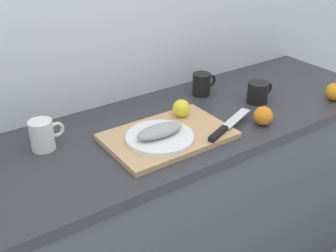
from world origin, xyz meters
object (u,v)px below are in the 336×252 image
(cutting_board, at_px, (168,136))
(coffee_mug_0, at_px, (43,135))
(coffee_mug_2, at_px, (258,92))
(coffee_mug_1, at_px, (202,84))
(chef_knife, at_px, (225,128))
(fish_fillet, at_px, (160,131))
(orange_0, at_px, (335,92))
(lemon_0, at_px, (181,108))
(white_plate, at_px, (160,137))

(cutting_board, height_order, coffee_mug_0, coffee_mug_0)
(coffee_mug_0, height_order, coffee_mug_2, coffee_mug_0)
(coffee_mug_1, bearing_deg, coffee_mug_2, -53.38)
(chef_knife, bearing_deg, coffee_mug_0, 132.43)
(fish_fillet, relative_size, coffee_mug_2, 1.41)
(coffee_mug_0, xyz_separation_m, orange_0, (1.16, -0.31, -0.02))
(cutting_board, relative_size, coffee_mug_2, 3.49)
(coffee_mug_0, bearing_deg, lemon_0, -11.19)
(coffee_mug_0, xyz_separation_m, coffee_mug_2, (0.87, -0.14, -0.01))
(chef_knife, distance_m, coffee_mug_1, 0.37)
(lemon_0, xyz_separation_m, coffee_mug_1, (0.22, 0.15, -0.01))
(white_plate, relative_size, coffee_mug_1, 2.01)
(orange_0, bearing_deg, cutting_board, 170.37)
(coffee_mug_2, relative_size, orange_0, 1.69)
(fish_fillet, relative_size, lemon_0, 2.66)
(coffee_mug_1, bearing_deg, chef_knife, -115.48)
(chef_knife, xyz_separation_m, orange_0, (0.58, -0.03, 0.01))
(lemon_0, distance_m, coffee_mug_2, 0.37)
(chef_knife, bearing_deg, coffee_mug_1, 43.02)
(chef_knife, xyz_separation_m, lemon_0, (-0.06, 0.18, 0.02))
(fish_fillet, xyz_separation_m, coffee_mug_1, (0.39, 0.25, -0.00))
(cutting_board, distance_m, coffee_mug_2, 0.49)
(cutting_board, relative_size, coffee_mug_1, 3.74)
(white_plate, bearing_deg, cutting_board, 19.79)
(orange_0, bearing_deg, white_plate, 172.06)
(cutting_board, distance_m, orange_0, 0.78)
(fish_fillet, bearing_deg, white_plate, 0.00)
(cutting_board, distance_m, lemon_0, 0.15)
(fish_fillet, xyz_separation_m, coffee_mug_0, (-0.34, 0.20, 0.00))
(fish_fillet, bearing_deg, coffee_mug_0, 149.54)
(cutting_board, relative_size, fish_fillet, 2.47)
(fish_fillet, height_order, coffee_mug_1, coffee_mug_1)
(chef_knife, distance_m, coffee_mug_2, 0.33)
(lemon_0, height_order, coffee_mug_0, coffee_mug_0)
(cutting_board, distance_m, chef_knife, 0.21)
(cutting_board, relative_size, orange_0, 5.89)
(coffee_mug_0, distance_m, orange_0, 1.20)
(chef_knife, xyz_separation_m, coffee_mug_2, (0.30, 0.14, 0.02))
(chef_knife, height_order, orange_0, orange_0)
(coffee_mug_0, relative_size, coffee_mug_1, 1.02)
(cutting_board, bearing_deg, coffee_mug_1, 34.46)
(lemon_0, bearing_deg, coffee_mug_1, 34.20)
(cutting_board, xyz_separation_m, chef_knife, (0.18, -0.10, 0.02))
(chef_knife, height_order, lemon_0, lemon_0)
(cutting_board, relative_size, chef_knife, 1.58)
(cutting_board, distance_m, white_plate, 0.05)
(coffee_mug_2, bearing_deg, fish_fillet, -173.98)
(white_plate, height_order, coffee_mug_1, coffee_mug_1)
(coffee_mug_1, height_order, coffee_mug_2, coffee_mug_1)
(white_plate, xyz_separation_m, chef_knife, (0.23, -0.08, 0.00))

